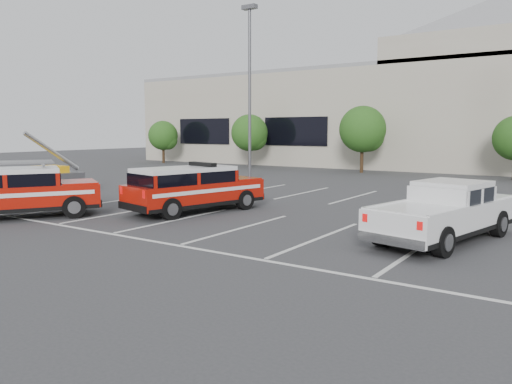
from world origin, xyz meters
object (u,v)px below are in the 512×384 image
(light_pole_left, at_px, (250,94))
(white_pickup, at_px, (444,218))
(convention_building, at_px, (468,110))
(tree_far_left, at_px, (164,137))
(ladder_suv, at_px, (19,195))
(utility_rig, at_px, (40,182))
(tree_mid_left, at_px, (364,131))
(fire_chief_suv, at_px, (193,192))
(tree_left, at_px, (251,134))

(light_pole_left, bearing_deg, white_pickup, -36.86)
(convention_building, height_order, tree_far_left, convention_building)
(ladder_suv, relative_size, utility_rig, 1.44)
(convention_building, xyz_separation_m, tree_far_left, (-25.09, -9.82, -2.22))
(tree_far_left, bearing_deg, tree_mid_left, 0.00)
(convention_building, distance_m, white_pickup, 30.91)
(tree_mid_left, relative_size, white_pickup, 0.86)
(tree_far_left, relative_size, tree_mid_left, 0.82)
(fire_chief_suv, bearing_deg, tree_left, 132.66)
(convention_building, distance_m, tree_far_left, 27.03)
(tree_mid_left, height_order, white_pickup, tree_mid_left)
(convention_building, bearing_deg, tree_mid_left, -117.40)
(fire_chief_suv, relative_size, ladder_suv, 1.05)
(convention_building, bearing_deg, light_pole_left, -112.39)
(fire_chief_suv, distance_m, ladder_suv, 6.09)
(convention_building, xyz_separation_m, tree_left, (-15.09, -9.82, -1.95))
(fire_chief_suv, bearing_deg, light_pole_left, 127.28)
(tree_mid_left, height_order, utility_rig, tree_mid_left)
(utility_rig, bearing_deg, ladder_suv, -31.05)
(white_pickup, relative_size, utility_rig, 1.52)
(tree_far_left, xyz_separation_m, tree_mid_left, (20.00, 0.00, 0.54))
(tree_left, bearing_deg, tree_mid_left, 0.00)
(tree_far_left, xyz_separation_m, fire_chief_suv, (21.56, -20.44, -1.74))
(tree_left, xyz_separation_m, light_pole_left, (6.91, -10.05, 2.41))
(tree_far_left, height_order, tree_mid_left, tree_mid_left)
(tree_far_left, bearing_deg, ladder_suv, -55.08)
(fire_chief_suv, relative_size, utility_rig, 1.51)
(white_pickup, bearing_deg, utility_rig, -166.92)
(convention_building, height_order, fire_chief_suv, convention_building)
(tree_mid_left, relative_size, fire_chief_suv, 0.87)
(ladder_suv, bearing_deg, tree_mid_left, 114.37)
(ladder_suv, bearing_deg, tree_far_left, 155.44)
(convention_building, bearing_deg, fire_chief_suv, -96.65)
(tree_mid_left, xyz_separation_m, ladder_suv, (-2.68, -24.82, -2.25))
(tree_far_left, distance_m, white_pickup, 36.79)
(light_pole_left, relative_size, ladder_suv, 1.92)
(ladder_suv, bearing_deg, convention_building, 107.89)
(white_pickup, bearing_deg, fire_chief_suv, -166.88)
(tree_far_left, relative_size, utility_rig, 1.08)
(tree_mid_left, relative_size, utility_rig, 1.31)
(utility_rig, bearing_deg, convention_building, 73.54)
(light_pole_left, xyz_separation_m, utility_rig, (-5.01, -10.52, -4.58))
(light_pole_left, distance_m, utility_rig, 12.52)
(tree_left, relative_size, light_pole_left, 0.43)
(tree_far_left, height_order, white_pickup, tree_far_left)
(tree_left, distance_m, light_pole_left, 12.43)
(tree_left, bearing_deg, ladder_suv, -73.56)
(convention_building, distance_m, tree_mid_left, 11.19)
(convention_building, bearing_deg, tree_far_left, -158.63)
(light_pole_left, relative_size, utility_rig, 2.77)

